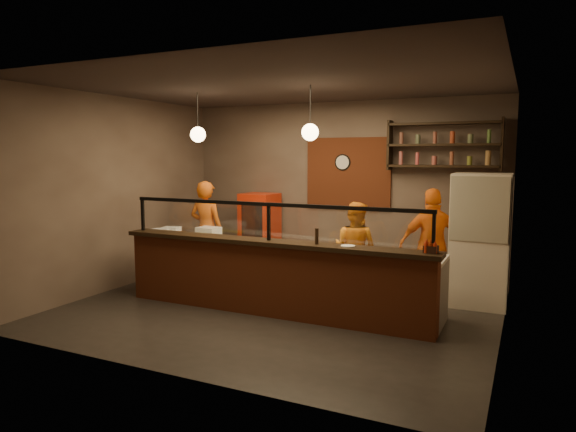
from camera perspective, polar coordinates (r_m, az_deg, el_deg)
The scene contains 29 objects.
floor at distance 7.61m, azimuth -1.04°, elevation -10.27°, with size 6.00×6.00×0.00m, color black.
ceiling at distance 7.34m, azimuth -1.10°, elevation 14.37°, with size 6.00×6.00×0.00m, color #372E2B.
wall_back at distance 9.60m, azimuth 5.59°, elevation 2.98°, with size 6.00×6.00×0.00m, color #6B5A4E.
wall_left at distance 9.04m, azimuth -18.38°, elevation 2.43°, with size 5.00×5.00×0.00m, color #6B5A4E.
wall_right at distance 6.55m, azimuth 23.16°, elevation 0.71°, with size 5.00×5.00×0.00m, color #6B5A4E.
wall_front at distance 5.19m, azimuth -13.43°, elevation -0.38°, with size 6.00×6.00×0.00m, color #6B5A4E.
brick_patch at distance 9.49m, azimuth 6.69°, elevation 4.73°, with size 1.60×0.04×1.30m, color brown.
service_counter at distance 7.22m, azimuth -2.12°, elevation -7.10°, with size 4.60×0.25×1.00m, color brown.
counter_ledge at distance 7.11m, azimuth -2.14°, elevation -2.95°, with size 4.70×0.37×0.06m, color black.
worktop_cabinet at distance 7.67m, azimuth -0.38°, elevation -6.84°, with size 4.60×0.75×0.85m, color gray.
worktop at distance 7.57m, azimuth -0.39°, elevation -3.53°, with size 4.60×0.75×0.05m, color silver.
sneeze_guard at distance 7.06m, azimuth -2.15°, elevation -0.23°, with size 4.50×0.05×0.52m.
wall_shelving at distance 8.94m, azimuth 16.89°, elevation 7.58°, with size 1.84×0.28×0.85m.
wall_clock at distance 9.51m, azimuth 6.11°, elevation 5.95°, with size 0.30×0.30×0.04m, color black.
pendant_left at distance 8.22m, azimuth -9.97°, elevation 8.92°, with size 0.24×0.24×0.77m.
pendant_right at distance 7.30m, azimuth 2.47°, elevation 9.30°, with size 0.24×0.24×0.77m.
cook_left at distance 9.43m, azimuth -9.05°, elevation -1.50°, with size 0.65×0.42×1.77m, color orange.
cook_mid at distance 8.23m, azimuth 7.46°, elevation -3.64°, with size 0.73×0.57×1.50m, color orange.
cook_right at distance 8.17m, azimuth 15.79°, elevation -3.09°, with size 1.02×0.42×1.73m, color orange.
fridge at distance 8.12m, azimuth 20.56°, elevation -2.50°, with size 0.82×0.76×1.97m, color beige.
red_cooler at distance 9.97m, azimuth -3.15°, elevation -1.77°, with size 0.64×0.59×1.50m, color red.
pizza_dough at distance 7.55m, azimuth -1.44°, elevation -3.33°, with size 0.54×0.54×0.01m, color beige.
prep_tub_a at distance 8.77m, azimuth -12.87°, elevation -1.65°, with size 0.28×0.22×0.14m, color silver.
prep_tub_b at distance 8.41m, azimuth -8.81°, elevation -1.82°, with size 0.34×0.28×0.17m, color silver.
prep_tub_c at distance 8.52m, azimuth -14.24°, elevation -1.92°, with size 0.29×0.23×0.15m, color white.
rolling_pin at distance 8.23m, azimuth -8.55°, elevation -2.36°, with size 0.07×0.07×0.40m, color yellow.
condiment_caddy at distance 6.42m, azimuth 15.59°, elevation -3.57°, with size 0.16×0.12×0.09m, color black.
pepper_mill at distance 6.78m, azimuth 3.21°, elevation -2.26°, with size 0.05×0.05×0.21m, color black.
small_plate at distance 6.67m, azimuth 6.68°, elevation -3.32°, with size 0.18×0.18×0.01m, color silver.
Camera 1 is at (3.24, -6.51, 2.23)m, focal length 32.00 mm.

